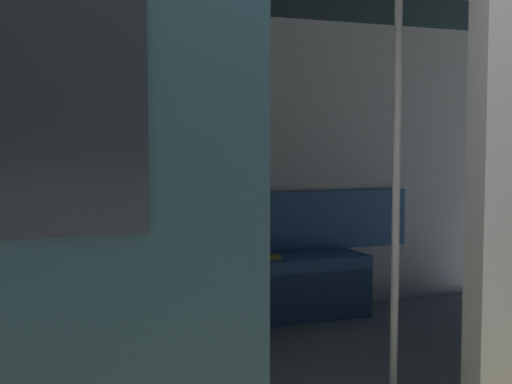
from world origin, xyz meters
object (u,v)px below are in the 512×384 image
(handbag, at_px, (137,252))
(grab_pole_door, at_px, (239,187))
(bench_seat, at_px, (204,278))
(book, at_px, (264,256))
(train_car, at_px, (249,94))
(person_seated, at_px, (211,231))
(grab_pole_far, at_px, (396,183))

(handbag, relative_size, grab_pole_door, 0.12)
(bench_seat, height_order, book, book)
(train_car, height_order, person_seated, train_car)
(train_car, relative_size, bench_seat, 2.60)
(bench_seat, distance_m, person_seated, 0.33)
(book, bearing_deg, train_car, 54.24)
(train_car, distance_m, grab_pole_door, 0.96)
(bench_seat, xyz_separation_m, grab_pole_door, (0.38, 1.84, 0.74))
(grab_pole_door, bearing_deg, grab_pole_far, -177.21)
(bench_seat, distance_m, grab_pole_far, 1.99)
(bench_seat, xyz_separation_m, person_seated, (-0.04, 0.05, 0.33))
(bench_seat, height_order, person_seated, person_seated)
(person_seated, xyz_separation_m, grab_pole_door, (0.42, 1.79, 0.42))
(person_seated, distance_m, grab_pole_door, 1.89)
(grab_pole_door, bearing_deg, person_seated, -103.13)
(handbag, bearing_deg, book, 177.60)
(person_seated, xyz_separation_m, book, (-0.42, -0.09, -0.21))
(book, height_order, grab_pole_far, grab_pole_far)
(bench_seat, relative_size, person_seated, 2.08)
(train_car, xyz_separation_m, bench_seat, (-0.05, -1.05, -1.18))
(train_car, xyz_separation_m, grab_pole_far, (-0.43, 0.75, -0.44))
(bench_seat, xyz_separation_m, handbag, (0.44, -0.08, 0.19))
(handbag, xyz_separation_m, grab_pole_door, (-0.06, 1.92, 0.55))
(handbag, relative_size, book, 1.18)
(train_car, relative_size, grab_pole_door, 2.93)
(train_car, relative_size, grab_pole_far, 2.93)
(grab_pole_door, relative_size, grab_pole_far, 1.00)
(person_seated, distance_m, handbag, 0.51)
(bench_seat, bearing_deg, handbag, -9.88)
(book, bearing_deg, grab_pole_far, 77.00)
(book, height_order, grab_pole_door, grab_pole_door)
(grab_pole_door, bearing_deg, train_car, -112.59)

